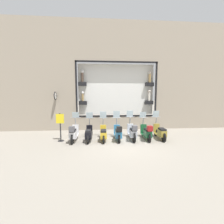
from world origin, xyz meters
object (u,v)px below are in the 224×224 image
(scooter_black_5, at_px, (89,134))
(shop_sign_post, at_px, (60,126))
(scooter_teal_3, at_px, (118,133))
(scooter_yellow_4, at_px, (103,134))
(scooter_green_1, at_px, (147,132))
(scooter_silver_2, at_px, (132,132))
(scooter_white_6, at_px, (74,133))
(scooter_olive_0, at_px, (160,132))

(scooter_black_5, relative_size, shop_sign_post, 1.08)
(scooter_teal_3, xyz_separation_m, scooter_black_5, (0.06, 1.73, -0.04))
(scooter_yellow_4, xyz_separation_m, shop_sign_post, (0.08, 2.51, 0.48))
(scooter_green_1, distance_m, shop_sign_post, 5.13)
(scooter_green_1, height_order, scooter_yellow_4, scooter_yellow_4)
(scooter_teal_3, bearing_deg, scooter_green_1, -90.06)
(scooter_silver_2, xyz_separation_m, shop_sign_post, (0.13, 4.24, 0.41))
(scooter_silver_2, height_order, scooter_white_6, scooter_silver_2)
(scooter_olive_0, xyz_separation_m, scooter_white_6, (-0.06, 5.20, 0.05))
(scooter_silver_2, height_order, scooter_black_5, scooter_silver_2)
(scooter_green_1, distance_m, scooter_black_5, 3.47)
(scooter_green_1, relative_size, scooter_white_6, 0.99)
(scooter_silver_2, xyz_separation_m, scooter_yellow_4, (0.05, 1.73, -0.07))
(scooter_yellow_4, height_order, scooter_white_6, scooter_yellow_4)
(scooter_olive_0, height_order, scooter_silver_2, scooter_silver_2)
(scooter_green_1, relative_size, scooter_silver_2, 0.99)
(scooter_teal_3, relative_size, scooter_yellow_4, 1.00)
(scooter_olive_0, height_order, scooter_yellow_4, scooter_olive_0)
(scooter_silver_2, bearing_deg, shop_sign_post, 88.23)
(scooter_olive_0, distance_m, scooter_yellow_4, 3.47)
(scooter_silver_2, height_order, shop_sign_post, scooter_silver_2)
(scooter_green_1, height_order, scooter_teal_3, scooter_teal_3)
(scooter_teal_3, xyz_separation_m, shop_sign_post, (0.14, 3.38, 0.43))
(scooter_olive_0, bearing_deg, scooter_black_5, 90.06)
(scooter_green_1, bearing_deg, scooter_black_5, 88.94)
(scooter_olive_0, relative_size, scooter_green_1, 1.01)
(scooter_olive_0, xyz_separation_m, scooter_yellow_4, (-0.00, 3.47, -0.02))
(shop_sign_post, bearing_deg, scooter_olive_0, -90.74)
(scooter_olive_0, bearing_deg, shop_sign_post, 89.26)
(scooter_white_6, xyz_separation_m, shop_sign_post, (0.13, 0.77, 0.41))
(scooter_olive_0, xyz_separation_m, scooter_green_1, (-0.07, 0.87, 0.02))
(scooter_silver_2, height_order, scooter_teal_3, scooter_silver_2)
(scooter_teal_3, distance_m, shop_sign_post, 3.41)
(scooter_yellow_4, distance_m, scooter_white_6, 1.74)
(scooter_green_1, bearing_deg, shop_sign_post, 88.36)
(scooter_black_5, bearing_deg, scooter_teal_3, -92.06)
(scooter_yellow_4, bearing_deg, scooter_teal_3, -94.10)
(scooter_silver_2, bearing_deg, scooter_black_5, 88.93)
(scooter_silver_2, xyz_separation_m, scooter_teal_3, (-0.01, 0.87, -0.03))
(scooter_olive_0, relative_size, scooter_silver_2, 1.00)
(scooter_yellow_4, relative_size, scooter_black_5, 1.00)
(scooter_black_5, relative_size, scooter_white_6, 0.99)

